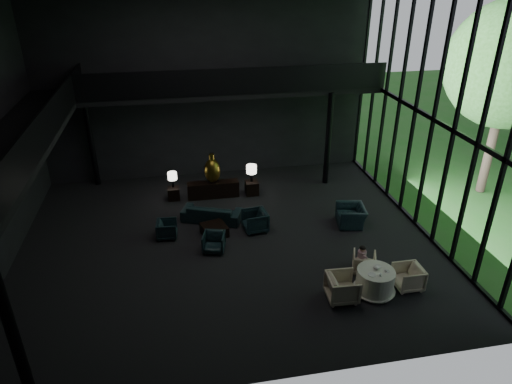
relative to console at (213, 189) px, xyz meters
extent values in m
cube|color=black|center=(0.17, -3.53, -0.33)|extent=(14.00, 12.00, 0.02)
cube|color=black|center=(0.17, 2.47, 3.67)|extent=(14.00, 0.04, 8.00)
cube|color=black|center=(0.17, -9.53, 3.67)|extent=(14.00, 0.04, 8.00)
cube|color=black|center=(-5.83, -3.53, 3.67)|extent=(2.00, 12.00, 0.25)
cube|color=black|center=(1.17, 1.47, 3.67)|extent=(12.00, 2.00, 0.25)
cube|color=black|center=(-4.83, -3.53, 4.27)|extent=(0.06, 12.00, 1.00)
cube|color=black|center=(1.17, 0.47, 4.27)|extent=(12.00, 0.06, 1.00)
cylinder|color=black|center=(-4.83, -9.23, 1.67)|extent=(0.24, 0.24, 4.00)
cylinder|color=black|center=(-4.83, 2.17, 1.67)|extent=(0.24, 0.24, 4.00)
cylinder|color=black|center=(4.97, 0.47, 1.67)|extent=(0.24, 0.24, 4.00)
cylinder|color=#382D23|center=(11.17, -1.53, 2.12)|extent=(0.36, 0.36, 4.90)
sphere|color=#2B5E21|center=(11.17, -1.53, 4.92)|extent=(4.80, 4.80, 4.80)
cube|color=black|center=(0.00, 0.00, 0.00)|extent=(2.09, 0.48, 0.67)
ellipsoid|color=#A67235|center=(0.00, 0.01, 0.84)|extent=(0.65, 0.65, 1.01)
cylinder|color=#A67235|center=(0.00, 0.01, 1.44)|extent=(0.22, 0.22, 0.20)
cube|color=black|center=(-1.60, 0.08, -0.08)|extent=(0.46, 0.46, 0.51)
cylinder|color=black|center=(-1.60, 0.20, 0.34)|extent=(0.11, 0.11, 0.33)
cylinder|color=white|center=(-1.60, 0.20, 0.65)|extent=(0.37, 0.37, 0.30)
cube|color=black|center=(1.60, -0.05, -0.05)|extent=(0.52, 0.52, 0.57)
cylinder|color=black|center=(1.60, 0.01, 0.42)|extent=(0.13, 0.13, 0.37)
cylinder|color=white|center=(1.60, 0.01, 0.78)|extent=(0.42, 0.42, 0.34)
imported|color=black|center=(-0.26, -1.91, 0.11)|extent=(2.36, 1.46, 0.89)
imported|color=black|center=(-1.90, -2.80, -0.01)|extent=(0.62, 0.66, 0.64)
imported|color=black|center=(1.20, -2.91, 0.12)|extent=(0.92, 0.97, 0.91)
imported|color=black|center=(-0.38, -3.96, 0.00)|extent=(0.79, 0.76, 0.67)
imported|color=black|center=(4.74, -3.14, 0.16)|extent=(0.91, 1.24, 0.99)
cube|color=black|center=(-0.27, -2.93, -0.15)|extent=(1.01, 1.01, 0.37)
cylinder|color=white|center=(3.99, -6.95, 0.04)|extent=(1.09, 1.09, 0.75)
cone|color=white|center=(3.99, -6.95, -0.28)|extent=(1.23, 1.23, 0.10)
imported|color=beige|center=(4.08, -5.93, -0.02)|extent=(0.78, 0.76, 0.63)
imported|color=beige|center=(5.04, -6.93, 0.07)|extent=(0.73, 0.78, 0.80)
imported|color=beige|center=(2.95, -7.07, 0.15)|extent=(0.94, 0.99, 0.97)
cylinder|color=pink|center=(3.93, -6.04, 0.30)|extent=(0.26, 0.26, 0.37)
sphere|color=#D8A884|center=(3.93, -6.04, 0.59)|extent=(0.19, 0.19, 0.19)
ellipsoid|color=black|center=(3.93, -6.04, 0.62)|extent=(0.20, 0.20, 0.13)
cylinder|color=white|center=(3.78, -7.11, 0.42)|extent=(0.28, 0.28, 0.01)
cylinder|color=white|center=(4.12, -6.77, 0.42)|extent=(0.25, 0.25, 0.01)
cylinder|color=white|center=(4.27, -7.04, 0.42)|extent=(0.21, 0.21, 0.01)
cylinder|color=white|center=(4.24, -7.04, 0.46)|extent=(0.09, 0.09, 0.06)
ellipsoid|color=white|center=(4.01, -6.87, 0.46)|extent=(0.16, 0.16, 0.08)
cylinder|color=#99999E|center=(3.99, -7.20, 0.45)|extent=(0.08, 0.08, 0.07)
camera|label=1|loc=(-1.36, -16.78, 8.27)|focal=32.00mm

